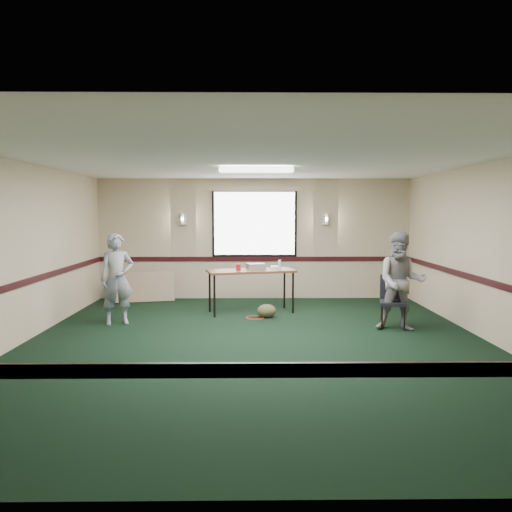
{
  "coord_description": "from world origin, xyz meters",
  "views": [
    {
      "loc": [
        -0.11,
        -7.22,
        1.95
      ],
      "look_at": [
        0.0,
        1.3,
        1.2
      ],
      "focal_mm": 35.0,
      "sensor_mm": 36.0,
      "label": 1
    }
  ],
  "objects_px": {
    "projector": "(256,266)",
    "conference_chair": "(393,297)",
    "person_right": "(401,282)",
    "person_left": "(117,279)",
    "folding_table": "(251,273)"
  },
  "relations": [
    {
      "from": "projector",
      "to": "conference_chair",
      "type": "bearing_deg",
      "value": -45.77
    },
    {
      "from": "projector",
      "to": "person_right",
      "type": "bearing_deg",
      "value": -49.76
    },
    {
      "from": "projector",
      "to": "person_left",
      "type": "xyz_separation_m",
      "value": [
        -2.43,
        -1.09,
        -0.1
      ]
    },
    {
      "from": "conference_chair",
      "to": "person_right",
      "type": "distance_m",
      "value": 0.41
    },
    {
      "from": "projector",
      "to": "conference_chair",
      "type": "distance_m",
      "value": 2.72
    },
    {
      "from": "conference_chair",
      "to": "projector",
      "type": "bearing_deg",
      "value": 162.26
    },
    {
      "from": "conference_chair",
      "to": "person_right",
      "type": "xyz_separation_m",
      "value": [
        0.05,
        -0.26,
        0.3
      ]
    },
    {
      "from": "projector",
      "to": "conference_chair",
      "type": "height_order",
      "value": "projector"
    },
    {
      "from": "folding_table",
      "to": "person_left",
      "type": "bearing_deg",
      "value": -171.44
    },
    {
      "from": "conference_chair",
      "to": "person_left",
      "type": "height_order",
      "value": "person_left"
    },
    {
      "from": "projector",
      "to": "person_left",
      "type": "bearing_deg",
      "value": -170.7
    },
    {
      "from": "folding_table",
      "to": "person_right",
      "type": "bearing_deg",
      "value": -45.7
    },
    {
      "from": "folding_table",
      "to": "conference_chair",
      "type": "xyz_separation_m",
      "value": [
        2.41,
        -1.26,
        -0.26
      ]
    },
    {
      "from": "folding_table",
      "to": "person_right",
      "type": "xyz_separation_m",
      "value": [
        2.46,
        -1.52,
        0.04
      ]
    },
    {
      "from": "person_left",
      "to": "person_right",
      "type": "height_order",
      "value": "person_right"
    }
  ]
}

